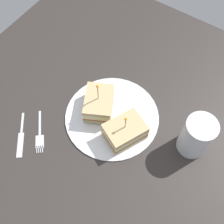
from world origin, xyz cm
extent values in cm
cube|color=#2D2826|center=(0.00, 0.00, -1.00)|extent=(95.99, 95.99, 2.00)
cylinder|color=white|center=(0.00, 0.00, 0.45)|extent=(25.89, 25.89, 0.90)
cube|color=tan|center=(0.03, -4.32, 1.49)|extent=(12.16, 11.06, 1.18)
cube|color=#478438|center=(0.03, -4.32, 2.28)|extent=(12.16, 11.06, 0.40)
cube|color=red|center=(0.03, -4.32, 2.73)|extent=(12.16, 11.06, 0.50)
cube|color=#EFE093|center=(0.03, -4.32, 3.94)|extent=(12.16, 11.06, 1.92)
cube|color=tan|center=(0.03, -4.32, 5.49)|extent=(12.16, 11.06, 1.18)
cylinder|color=tan|center=(0.03, -4.32, 8.57)|extent=(0.30, 0.30, 6.17)
sphere|color=orange|center=(0.03, -4.32, 11.66)|extent=(0.70, 0.70, 0.70)
cube|color=tan|center=(3.15, 6.06, 1.62)|extent=(12.05, 10.81, 1.45)
cube|color=#478438|center=(3.15, 6.06, 2.55)|extent=(12.05, 10.81, 0.40)
cube|color=red|center=(3.15, 6.06, 3.00)|extent=(12.05, 10.81, 0.50)
cube|color=#EFE093|center=(3.15, 6.06, 3.96)|extent=(12.05, 10.81, 1.43)
cube|color=tan|center=(3.15, 6.06, 5.40)|extent=(12.05, 10.81, 1.45)
cylinder|color=tan|center=(3.15, 6.06, 7.83)|extent=(0.30, 0.30, 4.87)
sphere|color=orange|center=(3.15, 6.06, 10.27)|extent=(0.70, 0.70, 0.70)
cylinder|color=silver|center=(-4.52, 21.87, 3.58)|extent=(6.74, 6.74, 7.16)
cylinder|color=white|center=(-4.52, 21.87, 5.91)|extent=(7.66, 7.66, 11.82)
cube|color=silver|center=(12.59, -15.40, 0.18)|extent=(6.09, 5.34, 0.35)
cube|color=silver|center=(16.80, -11.79, 0.18)|extent=(4.17, 4.01, 0.35)
cube|color=silver|center=(18.96, -10.93, 0.18)|extent=(1.64, 1.44, 0.35)
cube|color=silver|center=(18.64, -10.55, 0.18)|extent=(1.64, 1.44, 0.35)
cube|color=silver|center=(18.31, -10.17, 0.18)|extent=(1.64, 1.44, 0.35)
cube|color=silver|center=(17.99, -9.79, 0.18)|extent=(1.64, 1.44, 0.35)
cube|color=silver|center=(15.89, -18.93, 0.18)|extent=(6.53, 5.26, 0.35)
cube|color=silver|center=(20.39, -15.44, 0.18)|extent=(6.45, 5.48, 0.24)
camera|label=1|loc=(30.71, 20.60, 69.76)|focal=45.66mm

